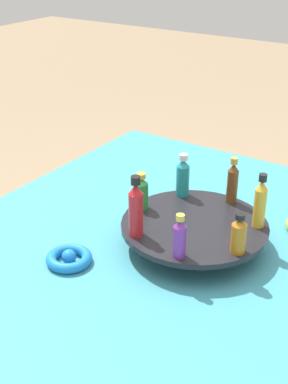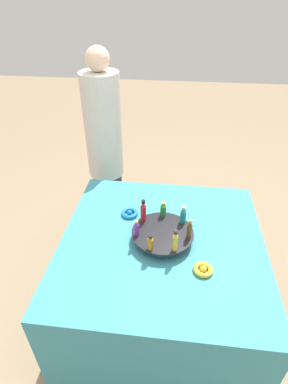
{
  "view_description": "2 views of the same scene",
  "coord_description": "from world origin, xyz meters",
  "px_view_note": "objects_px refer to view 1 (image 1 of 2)",
  "views": [
    {
      "loc": [
        0.89,
        0.46,
        1.41
      ],
      "look_at": [
        0.06,
        -0.09,
        0.9
      ],
      "focal_mm": 50.0,
      "sensor_mm": 36.0,
      "label": 1
    },
    {
      "loc": [
        -0.04,
        1.14,
        1.88
      ],
      "look_at": [
        0.12,
        -0.2,
        0.93
      ],
      "focal_mm": 28.0,
      "sensor_mm": 36.0,
      "label": 2
    }
  ],
  "objects_px": {
    "bottle_brown": "(233,182)",
    "display_stand": "(194,229)",
    "bottle_purple": "(180,238)",
    "ribbon_bow_blue": "(69,258)",
    "bottle_teal": "(183,177)",
    "bottle_amber": "(239,235)",
    "bottle_gold": "(260,203)",
    "bottle_red": "(136,209)",
    "bottle_green": "(141,192)"
  },
  "relations": [
    {
      "from": "bottle_gold",
      "to": "bottle_amber",
      "type": "relative_size",
      "value": 1.43
    },
    {
      "from": "bottle_purple",
      "to": "display_stand",
      "type": "bearing_deg",
      "value": -164.12
    },
    {
      "from": "bottle_red",
      "to": "bottle_purple",
      "type": "height_order",
      "value": "bottle_red"
    },
    {
      "from": "bottle_gold",
      "to": "bottle_green",
      "type": "relative_size",
      "value": 1.41
    },
    {
      "from": "bottle_red",
      "to": "bottle_brown",
      "type": "bearing_deg",
      "value": 157.31
    },
    {
      "from": "bottle_amber",
      "to": "ribbon_bow_blue",
      "type": "distance_m",
      "value": 0.35
    },
    {
      "from": "bottle_teal",
      "to": "bottle_green",
      "type": "xyz_separation_m",
      "value": [
        0.11,
        -0.04,
        -0.01
      ]
    },
    {
      "from": "display_stand",
      "to": "bottle_green",
      "type": "distance_m",
      "value": 0.15
    },
    {
      "from": "bottle_gold",
      "to": "bottle_brown",
      "type": "xyz_separation_m",
      "value": [
        -0.07,
        -0.09,
        -0.0
      ]
    },
    {
      "from": "bottle_purple",
      "to": "bottle_amber",
      "type": "height_order",
      "value": "bottle_purple"
    },
    {
      "from": "bottle_brown",
      "to": "bottle_amber",
      "type": "relative_size",
      "value": 1.3
    },
    {
      "from": "bottle_green",
      "to": "bottle_amber",
      "type": "height_order",
      "value": "same"
    },
    {
      "from": "bottle_green",
      "to": "bottle_purple",
      "type": "height_order",
      "value": "bottle_purple"
    },
    {
      "from": "ribbon_bow_blue",
      "to": "bottle_green",
      "type": "bearing_deg",
      "value": 165.57
    },
    {
      "from": "bottle_gold",
      "to": "display_stand",
      "type": "bearing_deg",
      "value": -61.26
    },
    {
      "from": "bottle_brown",
      "to": "ribbon_bow_blue",
      "type": "xyz_separation_m",
      "value": [
        0.33,
        -0.21,
        -0.1
      ]
    },
    {
      "from": "bottle_gold",
      "to": "bottle_green",
      "type": "height_order",
      "value": "bottle_gold"
    },
    {
      "from": "bottle_teal",
      "to": "bottle_amber",
      "type": "relative_size",
      "value": 1.22
    },
    {
      "from": "display_stand",
      "to": "bottle_brown",
      "type": "bearing_deg",
      "value": 170.17
    },
    {
      "from": "bottle_gold",
      "to": "bottle_teal",
      "type": "distance_m",
      "value": 0.21
    },
    {
      "from": "bottle_amber",
      "to": "ribbon_bow_blue",
      "type": "height_order",
      "value": "bottle_amber"
    },
    {
      "from": "display_stand",
      "to": "bottle_teal",
      "type": "relative_size",
      "value": 3.05
    },
    {
      "from": "bottle_brown",
      "to": "bottle_amber",
      "type": "xyz_separation_m",
      "value": [
        0.18,
        0.1,
        -0.01
      ]
    },
    {
      "from": "bottle_red",
      "to": "bottle_amber",
      "type": "distance_m",
      "value": 0.21
    },
    {
      "from": "bottle_teal",
      "to": "bottle_green",
      "type": "bearing_deg",
      "value": -22.69
    },
    {
      "from": "bottle_green",
      "to": "ribbon_bow_blue",
      "type": "relative_size",
      "value": 0.89
    },
    {
      "from": "bottle_purple",
      "to": "ribbon_bow_blue",
      "type": "bearing_deg",
      "value": -71.77
    },
    {
      "from": "display_stand",
      "to": "ribbon_bow_blue",
      "type": "bearing_deg",
      "value": -42.38
    },
    {
      "from": "bottle_teal",
      "to": "bottle_green",
      "type": "relative_size",
      "value": 1.21
    },
    {
      "from": "bottle_red",
      "to": "bottle_amber",
      "type": "height_order",
      "value": "bottle_red"
    },
    {
      "from": "bottle_brown",
      "to": "bottle_teal",
      "type": "height_order",
      "value": "bottle_brown"
    },
    {
      "from": "display_stand",
      "to": "bottle_brown",
      "type": "xyz_separation_m",
      "value": [
        -0.13,
        0.02,
        0.07
      ]
    },
    {
      "from": "bottle_brown",
      "to": "bottle_amber",
      "type": "height_order",
      "value": "bottle_brown"
    },
    {
      "from": "display_stand",
      "to": "ribbon_bow_blue",
      "type": "height_order",
      "value": "display_stand"
    },
    {
      "from": "bottle_teal",
      "to": "bottle_red",
      "type": "bearing_deg",
      "value": 3.02
    },
    {
      "from": "ribbon_bow_blue",
      "to": "bottle_amber",
      "type": "bearing_deg",
      "value": 115.98
    },
    {
      "from": "bottle_amber",
      "to": "ribbon_bow_blue",
      "type": "relative_size",
      "value": 0.88
    },
    {
      "from": "display_stand",
      "to": "ribbon_bow_blue",
      "type": "distance_m",
      "value": 0.28
    },
    {
      "from": "bottle_brown",
      "to": "display_stand",
      "type": "bearing_deg",
      "value": -9.83
    },
    {
      "from": "bottle_amber",
      "to": "bottle_red",
      "type": "bearing_deg",
      "value": -74.12
    },
    {
      "from": "bottle_gold",
      "to": "bottle_purple",
      "type": "distance_m",
      "value": 0.21
    },
    {
      "from": "bottle_brown",
      "to": "bottle_gold",
      "type": "bearing_deg",
      "value": 54.45
    },
    {
      "from": "bottle_brown",
      "to": "bottle_red",
      "type": "relative_size",
      "value": 0.83
    },
    {
      "from": "bottle_purple",
      "to": "ribbon_bow_blue",
      "type": "xyz_separation_m",
      "value": [
        0.07,
        -0.22,
        -0.09
      ]
    },
    {
      "from": "bottle_gold",
      "to": "bottle_red",
      "type": "height_order",
      "value": "bottle_red"
    },
    {
      "from": "bottle_amber",
      "to": "bottle_teal",
      "type": "bearing_deg",
      "value": -125.55
    },
    {
      "from": "bottle_green",
      "to": "bottle_purple",
      "type": "distance_m",
      "value": 0.21
    },
    {
      "from": "bottle_gold",
      "to": "bottle_brown",
      "type": "distance_m",
      "value": 0.12
    },
    {
      "from": "bottle_amber",
      "to": "bottle_green",
      "type": "bearing_deg",
      "value": -99.83
    },
    {
      "from": "bottle_gold",
      "to": "bottle_purple",
      "type": "relative_size",
      "value": 1.32
    }
  ]
}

